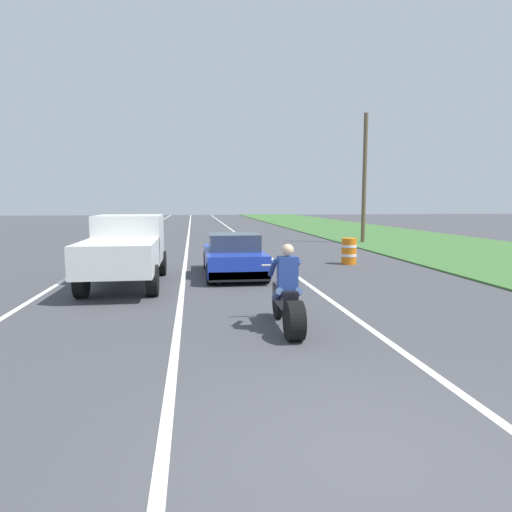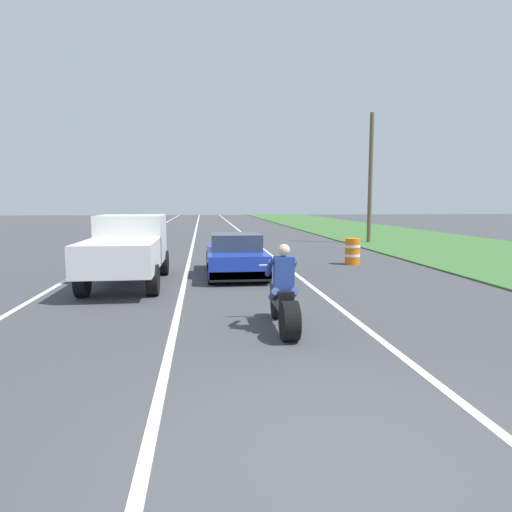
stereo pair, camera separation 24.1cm
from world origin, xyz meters
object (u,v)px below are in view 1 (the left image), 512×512
(motorcycle_with_rider, at_px, (287,299))
(sports_car_blue, at_px, (233,256))
(pickup_truck_left_lane_white, at_px, (126,247))
(construction_barrel_nearest, at_px, (349,251))

(motorcycle_with_rider, relative_size, sports_car_blue, 0.51)
(motorcycle_with_rider, distance_m, pickup_truck_left_lane_white, 6.34)
(construction_barrel_nearest, bearing_deg, sports_car_blue, -155.98)
(motorcycle_with_rider, xyz_separation_m, construction_barrel_nearest, (4.21, 8.61, -0.09))
(pickup_truck_left_lane_white, bearing_deg, sports_car_blue, 23.15)
(sports_car_blue, relative_size, pickup_truck_left_lane_white, 0.90)
(sports_car_blue, distance_m, pickup_truck_left_lane_white, 3.50)
(pickup_truck_left_lane_white, bearing_deg, motorcycle_with_rider, -55.16)
(sports_car_blue, xyz_separation_m, construction_barrel_nearest, (4.62, 2.06, -0.13))
(motorcycle_with_rider, distance_m, sports_car_blue, 6.56)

